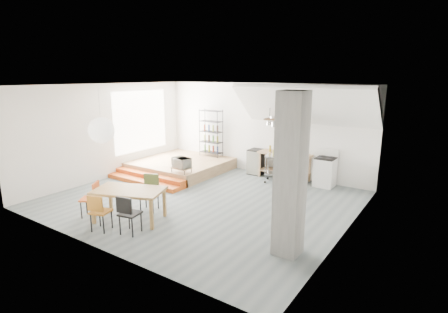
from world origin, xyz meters
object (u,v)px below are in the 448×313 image
Objects in this scene: dining_table at (129,193)px; mini_fridge at (256,162)px; rolling_cart at (280,165)px; stove at (325,172)px.

mini_fridge is at bearing 62.45° from dining_table.
rolling_cart is at bearing 49.12° from dining_table.
rolling_cart is 1.25m from mini_fridge.
dining_table is at bearing -95.99° from mini_fridge.
stove is 6.12m from dining_table.
rolling_cart reaches higher than dining_table.
dining_table is at bearing -125.67° from rolling_cart.
stove reaches higher than rolling_cart.
dining_table is at bearing -120.01° from stove.
rolling_cart is at bearing -161.49° from stove.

